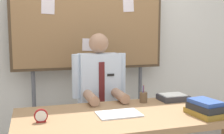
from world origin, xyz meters
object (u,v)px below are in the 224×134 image
at_px(desk_clock, 41,116).
at_px(person, 99,106).
at_px(open_notebook, 119,114).
at_px(pen_holder, 143,97).
at_px(bulletin_board, 90,26).
at_px(book_stack, 206,108).
at_px(desk, 119,125).
at_px(paper_tray, 173,97).

bearing_deg(desk_clock, person, 48.09).
relative_size(open_notebook, pen_holder, 2.10).
bearing_deg(bulletin_board, book_stack, -63.93).
relative_size(desk, desk_clock, 16.72).
relative_size(open_notebook, paper_tray, 1.29).
bearing_deg(open_notebook, pen_holder, 41.24).
relative_size(bulletin_board, desk_clock, 20.59).
xyz_separation_m(desk, desk_clock, (-0.60, -0.03, 0.13)).
height_order(book_stack, paper_tray, book_stack).
distance_m(desk, paper_tray, 0.69).
relative_size(bulletin_board, book_stack, 6.58).
xyz_separation_m(open_notebook, pen_holder, (0.34, 0.29, 0.04)).
height_order(desk, open_notebook, open_notebook).
height_order(person, book_stack, person).
bearing_deg(book_stack, pen_holder, 120.74).
xyz_separation_m(bulletin_board, pen_holder, (0.33, -0.77, -0.66)).
distance_m(open_notebook, paper_tray, 0.70).
xyz_separation_m(open_notebook, paper_tray, (0.64, 0.29, 0.02)).
distance_m(desk, person, 0.64).
bearing_deg(paper_tray, bulletin_board, 128.95).
height_order(desk, pen_holder, pen_holder).
xyz_separation_m(book_stack, paper_tray, (0.00, 0.51, -0.03)).
height_order(person, open_notebook, person).
xyz_separation_m(desk, person, (0.00, 0.64, -0.02)).
distance_m(desk, open_notebook, 0.10).
bearing_deg(desk, book_stack, -20.42).
distance_m(bulletin_board, paper_tray, 1.21).
xyz_separation_m(desk_clock, paper_tray, (1.23, 0.30, -0.02)).
height_order(bulletin_board, paper_tray, bulletin_board).
height_order(bulletin_board, pen_holder, bulletin_board).
relative_size(open_notebook, desk_clock, 3.47).
xyz_separation_m(person, paper_tray, (0.63, -0.37, 0.14)).
distance_m(desk_clock, pen_holder, 0.97).
xyz_separation_m(pen_holder, paper_tray, (0.30, -0.00, -0.02)).
xyz_separation_m(person, book_stack, (0.63, -0.87, 0.16)).
bearing_deg(person, desk, -90.00).
bearing_deg(desk, paper_tray, 23.42).
relative_size(book_stack, pen_holder, 1.89).
relative_size(desk, book_stack, 5.34).
height_order(open_notebook, pen_holder, pen_holder).
relative_size(bulletin_board, open_notebook, 5.93).
bearing_deg(bulletin_board, open_notebook, -90.52).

